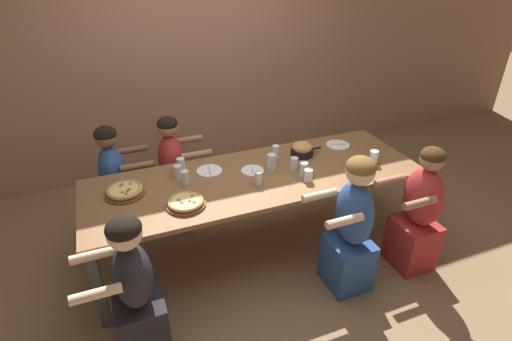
# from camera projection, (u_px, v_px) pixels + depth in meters

# --- Properties ---
(ground_plane) EXTENTS (18.00, 18.00, 0.00)m
(ground_plane) POSITION_uv_depth(u_px,v_px,m) (256.00, 246.00, 3.69)
(ground_plane) COLOR #896B4C
(ground_plane) RESTS_ON ground
(restaurant_back_panel) EXTENTS (10.00, 0.06, 3.20)m
(restaurant_back_panel) POSITION_uv_depth(u_px,v_px,m) (196.00, 32.00, 4.36)
(restaurant_back_panel) COLOR #9E7056
(restaurant_back_panel) RESTS_ON ground
(dining_table) EXTENTS (2.80, 0.94, 0.75)m
(dining_table) POSITION_uv_depth(u_px,v_px,m) (256.00, 182.00, 3.36)
(dining_table) COLOR brown
(dining_table) RESTS_ON ground
(pizza_board_main) EXTENTS (0.31, 0.31, 0.05)m
(pizza_board_main) POSITION_uv_depth(u_px,v_px,m) (125.00, 191.00, 3.06)
(pizza_board_main) COLOR brown
(pizza_board_main) RESTS_ON dining_table
(pizza_board_second) EXTENTS (0.29, 0.29, 0.05)m
(pizza_board_second) POSITION_uv_depth(u_px,v_px,m) (186.00, 203.00, 2.93)
(pizza_board_second) COLOR brown
(pizza_board_second) RESTS_ON dining_table
(skillet_bowl) EXTENTS (0.30, 0.21, 0.13)m
(skillet_bowl) POSITION_uv_depth(u_px,v_px,m) (302.00, 149.00, 3.62)
(skillet_bowl) COLOR black
(skillet_bowl) RESTS_ON dining_table
(empty_plate_a) EXTENTS (0.19, 0.19, 0.02)m
(empty_plate_a) POSITION_uv_depth(u_px,v_px,m) (253.00, 171.00, 3.39)
(empty_plate_a) COLOR white
(empty_plate_a) RESTS_ON dining_table
(empty_plate_b) EXTENTS (0.22, 0.22, 0.02)m
(empty_plate_b) POSITION_uv_depth(u_px,v_px,m) (209.00, 171.00, 3.38)
(empty_plate_b) COLOR white
(empty_plate_b) RESTS_ON dining_table
(empty_plate_c) EXTENTS (0.24, 0.24, 0.02)m
(empty_plate_c) POSITION_uv_depth(u_px,v_px,m) (360.00, 172.00, 3.37)
(empty_plate_c) COLOR white
(empty_plate_c) RESTS_ON dining_table
(empty_plate_d) EXTENTS (0.22, 0.22, 0.02)m
(empty_plate_d) POSITION_uv_depth(u_px,v_px,m) (338.00, 145.00, 3.82)
(empty_plate_d) COLOR white
(empty_plate_d) RESTS_ON dining_table
(cocktail_glass_blue) EXTENTS (0.07, 0.07, 0.13)m
(cocktail_glass_blue) POSITION_uv_depth(u_px,v_px,m) (308.00, 176.00, 3.23)
(cocktail_glass_blue) COLOR silver
(cocktail_glass_blue) RESTS_ON dining_table
(drinking_glass_a) EXTENTS (0.07, 0.07, 0.11)m
(drinking_glass_a) POSITION_uv_depth(u_px,v_px,m) (178.00, 172.00, 3.28)
(drinking_glass_a) COLOR silver
(drinking_glass_a) RESTS_ON dining_table
(drinking_glass_b) EXTENTS (0.07, 0.07, 0.12)m
(drinking_glass_b) POSITION_uv_depth(u_px,v_px,m) (294.00, 165.00, 3.38)
(drinking_glass_b) COLOR silver
(drinking_glass_b) RESTS_ON dining_table
(drinking_glass_c) EXTENTS (0.07, 0.07, 0.14)m
(drinking_glass_c) POSITION_uv_depth(u_px,v_px,m) (272.00, 163.00, 3.39)
(drinking_glass_c) COLOR silver
(drinking_glass_c) RESTS_ON dining_table
(drinking_glass_d) EXTENTS (0.07, 0.07, 0.13)m
(drinking_glass_d) POSITION_uv_depth(u_px,v_px,m) (181.00, 166.00, 3.35)
(drinking_glass_d) COLOR silver
(drinking_glass_d) RESTS_ON dining_table
(drinking_glass_e) EXTENTS (0.07, 0.07, 0.12)m
(drinking_glass_e) POSITION_uv_depth(u_px,v_px,m) (304.00, 170.00, 3.30)
(drinking_glass_e) COLOR silver
(drinking_glass_e) RESTS_ON dining_table
(drinking_glass_f) EXTENTS (0.06, 0.06, 0.11)m
(drinking_glass_f) POSITION_uv_depth(u_px,v_px,m) (258.00, 179.00, 3.18)
(drinking_glass_f) COLOR silver
(drinking_glass_f) RESTS_ON dining_table
(drinking_glass_g) EXTENTS (0.06, 0.06, 0.12)m
(drinking_glass_g) POSITION_uv_depth(u_px,v_px,m) (185.00, 178.00, 3.18)
(drinking_glass_g) COLOR silver
(drinking_glass_g) RESTS_ON dining_table
(drinking_glass_h) EXTENTS (0.08, 0.08, 0.12)m
(drinking_glass_h) POSITION_uv_depth(u_px,v_px,m) (374.00, 158.00, 3.49)
(drinking_glass_h) COLOR silver
(drinking_glass_h) RESTS_ON dining_table
(drinking_glass_i) EXTENTS (0.06, 0.06, 0.15)m
(drinking_glass_i) POSITION_uv_depth(u_px,v_px,m) (276.00, 154.00, 3.53)
(drinking_glass_i) COLOR silver
(drinking_glass_i) RESTS_ON dining_table
(diner_far_midleft) EXTENTS (0.51, 0.40, 1.11)m
(diner_far_midleft) POSITION_uv_depth(u_px,v_px,m) (174.00, 176.00, 3.82)
(diner_far_midleft) COLOR #B22D2D
(diner_far_midleft) RESTS_ON ground
(diner_near_midright) EXTENTS (0.51, 0.40, 1.16)m
(diner_near_midright) POSITION_uv_depth(u_px,v_px,m) (351.00, 230.00, 3.03)
(diner_near_midright) COLOR #2D5193
(diner_near_midright) RESTS_ON ground
(diner_near_left) EXTENTS (0.51, 0.40, 1.08)m
(diner_near_left) POSITION_uv_depth(u_px,v_px,m) (136.00, 292.00, 2.53)
(diner_near_left) COLOR #232328
(diner_near_left) RESTS_ON ground
(diner_far_left) EXTENTS (0.51, 0.40, 1.10)m
(diner_far_left) POSITION_uv_depth(u_px,v_px,m) (116.00, 187.00, 3.65)
(diner_far_left) COLOR #2D5193
(diner_far_left) RESTS_ON ground
(diner_near_right) EXTENTS (0.51, 0.40, 1.12)m
(diner_near_right) POSITION_uv_depth(u_px,v_px,m) (418.00, 215.00, 3.26)
(diner_near_right) COLOR #B22D2D
(diner_near_right) RESTS_ON ground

